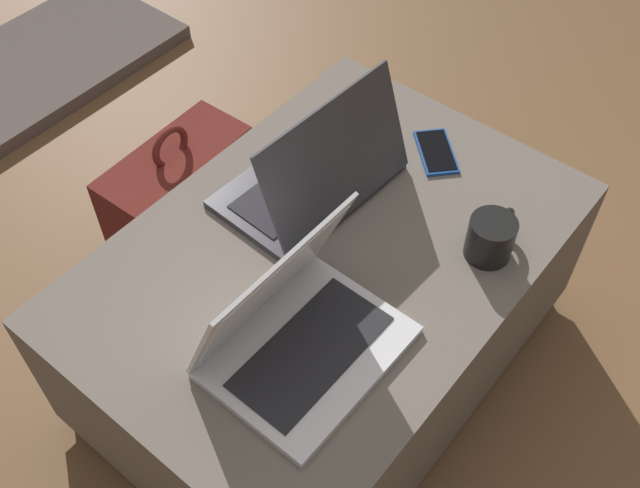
# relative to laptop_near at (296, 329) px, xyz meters

# --- Properties ---
(ground_plane) EXTENTS (14.00, 14.00, 0.00)m
(ground_plane) POSITION_rel_laptop_near_xyz_m (0.21, 0.09, -0.46)
(ground_plane) COLOR brown
(ottoman) EXTENTS (1.00, 0.70, 0.41)m
(ottoman) POSITION_rel_laptop_near_xyz_m (0.21, 0.09, -0.26)
(ottoman) COLOR #3D3832
(ottoman) RESTS_ON ground_plane
(laptop_near) EXTENTS (0.33, 0.26, 0.25)m
(laptop_near) POSITION_rel_laptop_near_xyz_m (0.00, 0.00, 0.00)
(laptop_near) COLOR silver
(laptop_near) RESTS_ON ottoman
(laptop_far) EXTENTS (0.38, 0.26, 0.24)m
(laptop_far) POSITION_rel_laptop_near_xyz_m (0.31, 0.20, -0.00)
(laptop_far) COLOR #333338
(laptop_far) RESTS_ON ottoman
(cell_phone) EXTENTS (0.15, 0.15, 0.01)m
(cell_phone) POSITION_rel_laptop_near_xyz_m (0.56, 0.08, -0.05)
(cell_phone) COLOR #1E4C9E
(cell_phone) RESTS_ON ottoman
(backpack) EXTENTS (0.36, 0.21, 0.47)m
(backpack) POSITION_rel_laptop_near_xyz_m (0.21, 0.54, -0.27)
(backpack) COLOR #5B1E19
(backpack) RESTS_ON ground_plane
(coffee_mug) EXTENTS (0.13, 0.09, 0.09)m
(coffee_mug) POSITION_rel_laptop_near_xyz_m (0.39, -0.15, -0.01)
(coffee_mug) COLOR black
(coffee_mug) RESTS_ON ottoman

